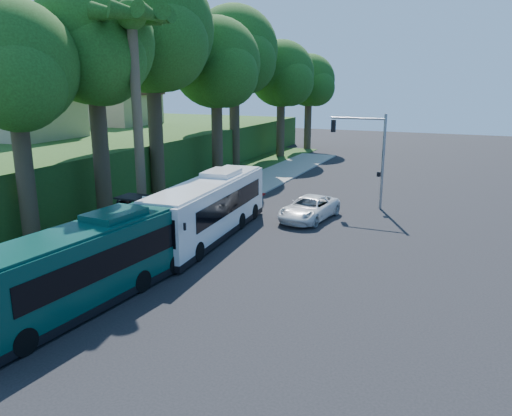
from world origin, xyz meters
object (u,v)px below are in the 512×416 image
at_px(white_bus, 209,207).
at_px(bus_shelter, 142,209).
at_px(teal_bus, 85,265).
at_px(pickup, 309,208).

bearing_deg(white_bus, bus_shelter, -157.91).
xyz_separation_m(bus_shelter, white_bus, (3.63, 1.79, 0.03)).
height_order(bus_shelter, teal_bus, teal_bus).
bearing_deg(bus_shelter, teal_bus, -68.39).
relative_size(bus_shelter, teal_bus, 0.26).
bearing_deg(teal_bus, white_bus, 93.69).
xyz_separation_m(white_bus, pickup, (4.44, 6.12, -1.05)).
xyz_separation_m(bus_shelter, pickup, (8.07, 7.90, -1.01)).
distance_m(bus_shelter, pickup, 11.34).
bearing_deg(pickup, white_bus, -118.59).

